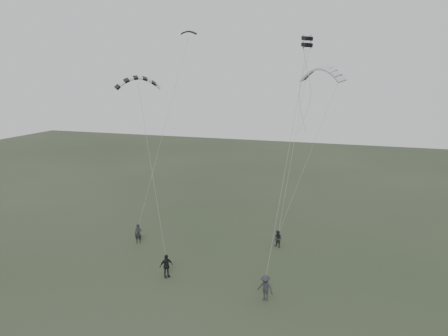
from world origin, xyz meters
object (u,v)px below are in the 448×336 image
(flyer_center, at_px, (166,266))
(kite_pale_large, at_px, (322,68))
(flyer_right, at_px, (278,239))
(kite_striped, at_px, (138,78))
(kite_box, at_px, (307,42))
(flyer_left, at_px, (138,234))
(flyer_far, at_px, (265,288))
(kite_dark_small, at_px, (189,32))

(flyer_center, height_order, kite_pale_large, kite_pale_large)
(flyer_right, relative_size, kite_striped, 0.44)
(flyer_right, height_order, kite_box, kite_box)
(flyer_left, xyz_separation_m, flyer_far, (13.26, -6.43, 0.02))
(flyer_left, relative_size, flyer_right, 1.16)
(flyer_far, distance_m, kite_box, 17.22)
(kite_striped, xyz_separation_m, kite_box, (12.50, 1.64, 2.48))
(flyer_far, height_order, kite_pale_large, kite_pale_large)
(flyer_right, height_order, kite_striped, kite_striped)
(flyer_center, bearing_deg, kite_box, -25.51)
(kite_pale_large, xyz_separation_m, kite_box, (-0.21, -8.61, 1.68))
(flyer_center, relative_size, kite_pale_large, 0.41)
(flyer_center, distance_m, kite_box, 19.27)
(kite_pale_large, bearing_deg, flyer_center, -97.62)
(flyer_far, relative_size, kite_pale_large, 0.41)
(kite_dark_small, bearing_deg, flyer_far, -64.62)
(flyer_right, relative_size, flyer_far, 0.84)
(kite_pale_large, height_order, kite_striped, kite_pale_large)
(flyer_left, height_order, kite_striped, kite_striped)
(flyer_left, relative_size, kite_box, 2.53)
(kite_dark_small, distance_m, kite_striped, 10.54)
(flyer_far, bearing_deg, flyer_center, -170.77)
(flyer_left, distance_m, kite_striped, 14.34)
(flyer_center, bearing_deg, kite_dark_small, 53.88)
(flyer_right, distance_m, kite_box, 17.18)
(flyer_left, bearing_deg, flyer_right, -5.18)
(flyer_left, height_order, flyer_far, flyer_far)
(flyer_right, distance_m, flyer_far, 9.47)
(flyer_left, relative_size, kite_dark_small, 1.16)
(flyer_center, bearing_deg, kite_striped, 91.26)
(flyer_right, xyz_separation_m, kite_striped, (-10.03, -5.82, 14.00))
(flyer_center, xyz_separation_m, kite_dark_small, (-3.00, 12.24, 18.06))
(kite_striped, relative_size, kite_box, 4.93)
(kite_pale_large, bearing_deg, flyer_left, -124.63)
(flyer_left, height_order, kite_dark_small, kite_dark_small)
(kite_striped, bearing_deg, flyer_far, -53.75)
(flyer_right, height_order, flyer_far, flyer_far)
(flyer_far, xyz_separation_m, kite_box, (1.44, 5.24, 16.34))
(flyer_left, relative_size, kite_pale_large, 0.40)
(flyer_center, distance_m, kite_striped, 14.46)
(flyer_center, bearing_deg, flyer_far, -57.30)
(flyer_far, bearing_deg, kite_dark_small, 145.94)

